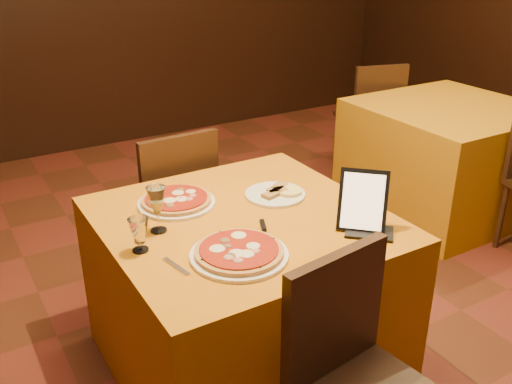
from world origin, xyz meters
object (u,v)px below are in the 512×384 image
pizza_far (176,201)px  pizza_near (239,253)px  main_table (244,294)px  side_table (445,158)px  tablet (363,201)px  chair_side_far (367,117)px  wine_glass (157,209)px  chair_main_far (167,206)px  water_glass (139,235)px

pizza_far → pizza_near: bearing=-88.0°
main_table → pizza_near: bearing=-122.2°
side_table → pizza_near: size_ratio=3.10×
pizza_near → tablet: tablet is taller
side_table → tablet: size_ratio=4.51×
chair_side_far → wine_glass: bearing=47.8°
chair_side_far → pizza_near: size_ratio=2.56×
side_table → main_table: bearing=-160.7°
wine_glass → chair_main_far: bearing=66.3°
pizza_far → main_table: bearing=-53.9°
main_table → chair_main_far: chair_main_far is taller
chair_main_far → pizza_near: size_ratio=2.56×
main_table → chair_main_far: bearing=90.0°
chair_main_far → water_glass: 1.05m
water_glass → chair_main_far: bearing=62.8°
chair_side_far → pizza_far: bearing=46.1°
pizza_near → tablet: (0.51, -0.06, 0.10)m
side_table → pizza_near: bearing=-156.0°
chair_side_far → wine_glass: 2.82m
pizza_far → wine_glass: size_ratio=1.74×
tablet → wine_glass: bearing=-165.2°
pizza_far → wine_glass: wine_glass is taller
pizza_far → wine_glass: (-0.16, -0.18, 0.08)m
side_table → pizza_far: bearing=-168.2°
side_table → pizza_near: (-2.19, -0.97, 0.39)m
side_table → chair_side_far: size_ratio=1.21×
water_glass → tablet: tablet is taller
chair_main_far → wine_glass: size_ratio=4.79×
tablet → chair_main_far: bearing=150.8°
side_table → water_glass: bearing=-163.1°
side_table → water_glass: 2.63m
chair_main_far → chair_side_far: (2.03, 0.70, 0.00)m
tablet → side_table: bearing=75.5°
wine_glass → tablet: (0.69, -0.38, 0.03)m
main_table → side_table: size_ratio=1.00×
wine_glass → water_glass: (-0.11, -0.11, -0.03)m
wine_glass → tablet: bearing=-29.2°
side_table → pizza_far: pizza_far is taller
pizza_far → tablet: size_ratio=1.36×
main_table → wine_glass: (-0.34, 0.07, 0.47)m
pizza_near → water_glass: (-0.29, 0.22, 0.05)m
wine_glass → tablet: tablet is taller
side_table → chair_main_far: size_ratio=1.21×
chair_main_far → pizza_far: (-0.18, -0.59, 0.31)m
pizza_far → water_glass: bearing=-132.7°
wine_glass → side_table: bearing=15.3°
main_table → side_table: bearing=19.3°
chair_main_far → wine_glass: bearing=64.3°
chair_side_far → tablet: size_ratio=3.73×
chair_side_far → pizza_far: 2.58m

